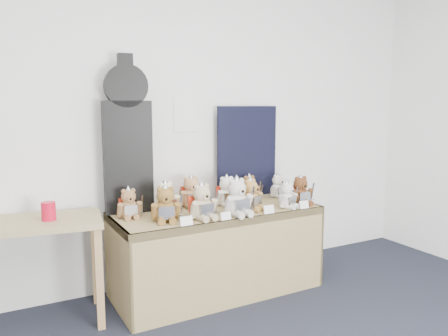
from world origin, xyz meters
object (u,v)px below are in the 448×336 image
teddy_front_left (202,203)px  teddy_back_left (166,199)px  teddy_back_centre_left (191,193)px  teddy_back_centre_right (227,192)px  teddy_back_end (278,187)px  teddy_back_far_left (129,205)px  display_table (221,229)px  teddy_front_centre (237,199)px  teddy_front_far_left (166,206)px  teddy_front_right (251,196)px  red_cup (49,211)px  teddy_front_far_right (288,196)px  teddy_front_end (301,192)px  teddy_back_right (249,189)px  side_table (33,238)px  guitar_case (127,137)px

teddy_front_left → teddy_back_left: teddy_front_left is taller
teddy_back_left → teddy_back_centre_left: teddy_back_centre_left is taller
teddy_back_centre_right → teddy_back_end: bearing=10.4°
teddy_back_end → teddy_back_far_left: 1.39m
display_table → teddy_front_centre: bearing=-75.0°
teddy_front_far_left → teddy_back_centre_right: (0.62, 0.23, -0.01)m
teddy_back_centre_left → teddy_back_left: bearing=-151.3°
teddy_front_right → teddy_back_end: size_ratio=1.20×
red_cup → teddy_front_far_right: 1.79m
red_cup → teddy_back_far_left: 0.55m
teddy_front_far_left → teddy_back_far_left: 0.30m
teddy_front_end → teddy_back_far_left: 1.41m
teddy_front_centre → teddy_back_centre_right: size_ratio=1.15×
teddy_back_centre_left → teddy_front_far_right: bearing=-26.3°
display_table → teddy_front_far_right: (0.52, -0.16, 0.25)m
teddy_back_left → teddy_back_far_left: (-0.28, 0.01, -0.01)m
teddy_back_centre_right → teddy_back_far_left: (-0.82, -0.01, -0.01)m
teddy_front_right → teddy_back_right: bearing=34.3°
display_table → teddy_front_centre: (0.05, -0.17, 0.28)m
side_table → teddy_front_centre: 1.45m
teddy_front_right → teddy_back_centre_right: 0.24m
display_table → teddy_back_centre_right: (0.13, 0.14, 0.26)m
red_cup → teddy_back_centre_right: 1.38m
teddy_front_centre → teddy_back_centre_left: 0.46m
display_table → side_table: (-1.35, 0.15, 0.08)m
teddy_front_far_right → teddy_back_centre_left: teddy_back_centre_left is taller
teddy_front_right → teddy_back_left: size_ratio=1.00×
teddy_front_end → display_table: bearing=173.0°
teddy_front_far_right → teddy_back_centre_right: bearing=123.2°
side_table → teddy_front_end: bearing=0.5°
display_table → teddy_back_end: 0.77m
red_cup → teddy_front_far_left: (0.76, -0.20, -0.01)m
teddy_front_end → teddy_back_far_left: teddy_front_end is taller
teddy_front_left → teddy_back_right: (0.64, 0.40, -0.02)m
guitar_case → teddy_front_centre: (0.69, -0.48, -0.46)m
red_cup → teddy_back_end: teddy_back_end is taller
display_table → red_cup: red_cup is taller
red_cup → teddy_front_left: bearing=-14.1°
teddy_front_far_right → teddy_back_right: 0.42m
teddy_front_right → teddy_back_centre_right: size_ratio=1.02×
teddy_back_centre_left → red_cup: bearing=-169.0°
teddy_back_end → red_cup: bearing=171.1°
teddy_front_far_left → teddy_back_right: 0.96m
teddy_front_right → teddy_back_left: 0.66m
teddy_back_right → teddy_back_far_left: (-1.10, -0.11, 0.00)m
teddy_front_left → teddy_back_centre_right: bearing=29.6°
teddy_front_right → teddy_back_right: teddy_front_right is taller
teddy_back_far_left → teddy_back_left: bearing=-1.4°
teddy_front_end → teddy_back_centre_right: teddy_back_centre_right is taller
side_table → teddy_back_centre_left: size_ratio=3.27×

